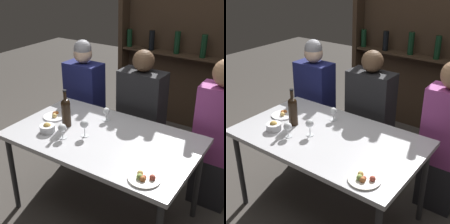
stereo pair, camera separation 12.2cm
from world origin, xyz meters
The scene contains 13 objects.
ground_plane centered at (0.00, 0.00, 0.00)m, with size 10.00×10.00×0.00m, color #47423D.
dining_table centered at (0.00, 0.00, 0.68)m, with size 1.44×0.85×0.74m.
wine_rack_wall centered at (0.00, 1.83, 1.18)m, with size 1.84×0.21×2.34m.
wine_bottle centered at (-0.34, -0.02, 0.87)m, with size 0.07×0.07×0.31m.
wine_glass_0 centered at (-0.12, -0.07, 0.84)m, with size 0.06×0.06×0.13m.
wine_glass_1 centered at (-0.23, -0.19, 0.82)m, with size 0.06×0.06×0.12m.
wine_glass_2 centered at (-0.12, 0.23, 0.82)m, with size 0.06×0.06×0.11m.
food_plate_0 centered at (0.51, -0.30, 0.75)m, with size 0.21×0.21×0.04m.
food_plate_1 centered at (-0.52, 0.04, 0.75)m, with size 0.19×0.19×0.04m.
snack_bowl centered at (-0.40, -0.18, 0.78)m, with size 0.12×0.12×0.08m.
seated_person_left centered at (-0.65, 0.62, 0.61)m, with size 0.37×0.22×1.28m.
seated_person_center centered at (0.00, 0.62, 0.60)m, with size 0.41×0.22×1.27m.
seated_person_right centered at (0.70, 0.62, 0.63)m, with size 0.35×0.22×1.30m.
Camera 1 is at (1.18, -1.68, 1.93)m, focal length 50.00 mm.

